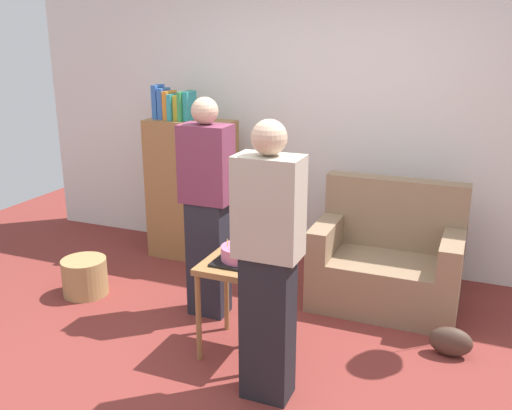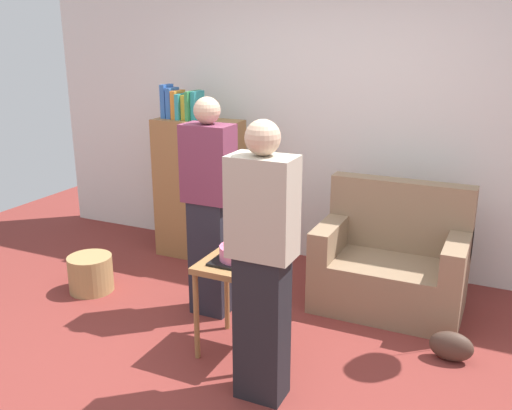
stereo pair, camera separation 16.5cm
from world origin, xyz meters
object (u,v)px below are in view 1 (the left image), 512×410
object	(u,v)px
side_table	(241,276)
wicker_basket	(85,277)
bookshelf	(191,187)
person_blowing_candles	(207,208)
birthday_cake	(241,254)
handbag	(451,342)
couch	(387,262)
person_holding_cake	(268,264)

from	to	relation	value
side_table	wicker_basket	xyz separation A→B (m)	(-1.52, 0.29, -0.39)
bookshelf	side_table	size ratio (longest dim) A/B	2.50
person_blowing_candles	side_table	bearing A→B (deg)	-36.50
birthday_cake	handbag	xyz separation A→B (m)	(1.30, 0.46, -0.59)
couch	wicker_basket	bearing A→B (deg)	-161.21
bookshelf	handbag	distance (m)	2.63
person_blowing_candles	wicker_basket	size ratio (longest dim) A/B	4.53
side_table	birthday_cake	distance (m)	0.15
side_table	birthday_cake	world-z (taller)	birthday_cake
birthday_cake	person_blowing_candles	xyz separation A→B (m)	(-0.44, 0.40, 0.14)
bookshelf	person_blowing_candles	distance (m)	1.18
bookshelf	person_blowing_candles	bearing A→B (deg)	-55.54
handbag	bookshelf	bearing A→B (deg)	159.46
person_blowing_candles	person_holding_cake	distance (m)	1.11
side_table	birthday_cake	bearing A→B (deg)	53.17
bookshelf	birthday_cake	world-z (taller)	bookshelf
bookshelf	handbag	bearing A→B (deg)	-20.54
birthday_cake	handbag	world-z (taller)	birthday_cake
side_table	wicker_basket	world-z (taller)	side_table
side_table	wicker_basket	distance (m)	1.60
couch	birthday_cake	distance (m)	1.36
birthday_cake	wicker_basket	size ratio (longest dim) A/B	0.89
person_blowing_candles	handbag	distance (m)	1.89
birthday_cake	bookshelf	bearing A→B (deg)	129.04
person_blowing_candles	person_holding_cake	bearing A→B (deg)	-39.93
handbag	birthday_cake	bearing A→B (deg)	-160.61
wicker_basket	handbag	xyz separation A→B (m)	(2.83, 0.16, -0.05)
couch	side_table	distance (m)	1.33
side_table	person_blowing_candles	bearing A→B (deg)	138.02
wicker_basket	handbag	bearing A→B (deg)	3.33
couch	handbag	world-z (taller)	couch
bookshelf	person_blowing_candles	world-z (taller)	person_blowing_candles
couch	wicker_basket	size ratio (longest dim) A/B	3.06
bookshelf	birthday_cake	distance (m)	1.75
birthday_cake	person_holding_cake	world-z (taller)	person_holding_cake
person_blowing_candles	handbag	bearing A→B (deg)	7.45
person_blowing_candles	handbag	size ratio (longest dim) A/B	5.82
side_table	person_holding_cake	xyz separation A→B (m)	(0.34, -0.39, 0.29)
couch	person_holding_cake	xyz separation A→B (m)	(-0.43, -1.47, 0.49)
person_holding_cake	handbag	size ratio (longest dim) A/B	5.82
side_table	person_holding_cake	bearing A→B (deg)	-49.36
bookshelf	handbag	world-z (taller)	bookshelf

